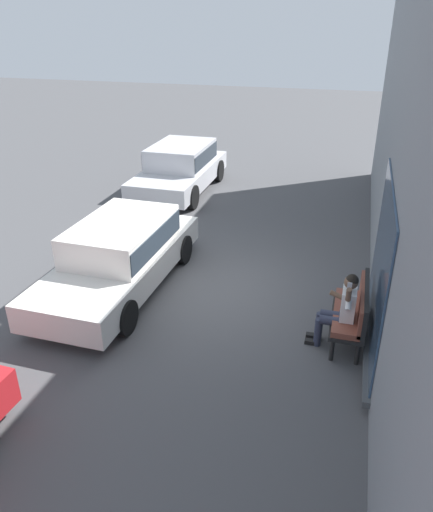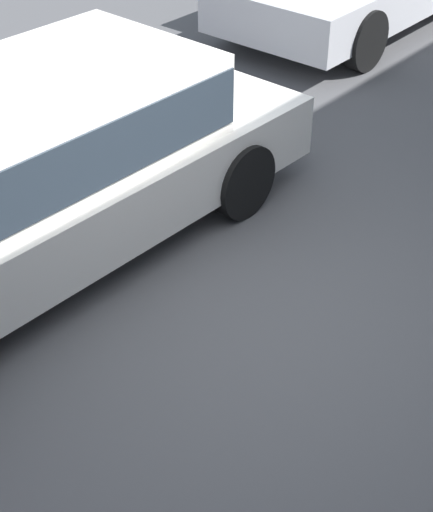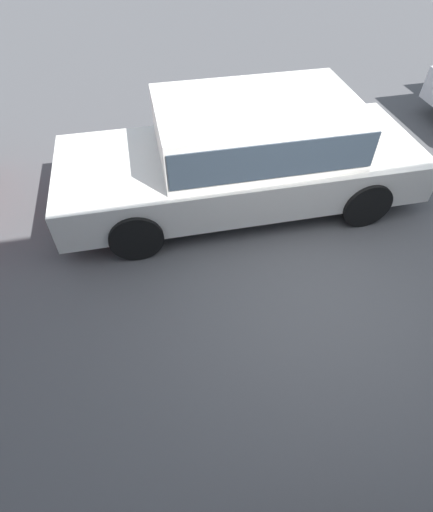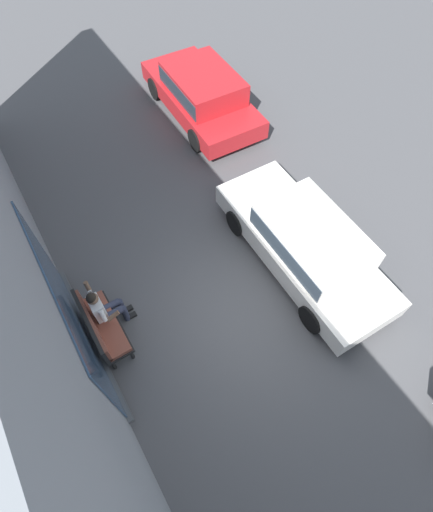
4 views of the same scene
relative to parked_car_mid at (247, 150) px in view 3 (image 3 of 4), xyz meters
The scene contains 2 objects.
ground_plane 1.82m from the parked_car_mid, 103.48° to the left, with size 60.00×60.00×0.00m, color #4C4C4F.
parked_car_mid is the anchor object (origin of this frame).
Camera 3 is at (1.75, 2.60, 3.46)m, focal length 28.00 mm.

